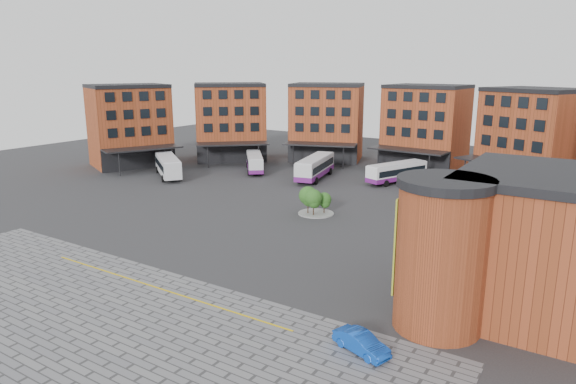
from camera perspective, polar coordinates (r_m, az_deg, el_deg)
The scene contains 13 objects.
ground at distance 54.84m, azimuth -4.95°, elevation -5.06°, with size 160.00×160.00×0.00m, color #28282B.
paving_zone at distance 39.55m, azimuth -22.85°, elevation -13.88°, with size 50.00×22.00×0.02m, color slate.
yellow_line at distance 43.95m, azimuth -14.18°, elevation -10.31°, with size 26.00×0.15×0.02m, color gold.
main_building at distance 87.91m, azimuth 7.85°, elevation 6.83°, with size 94.14×42.48×14.60m.
east_building at distance 40.00m, azimuth 26.55°, elevation -5.73°, with size 17.40×15.40×10.60m.
tree_island at distance 62.43m, azimuth 2.87°, elevation -0.80°, with size 4.40×4.40×3.48m.
bus_a at distance 86.46m, azimuth -13.20°, elevation 2.98°, with size 11.19×9.36×3.38m.
bus_b at distance 88.90m, azimuth -3.73°, elevation 3.35°, with size 8.58×9.79×2.99m.
bus_c at distance 82.77m, azimuth 3.03°, elevation 2.79°, with size 5.50×12.83×3.52m.
bus_d at distance 81.72m, azimuth 12.00°, elevation 2.20°, with size 6.57×11.16×3.11m.
bus_e at distance 72.87m, azimuth 19.87°, elevation 0.12°, with size 8.56×8.39×2.74m.
bus_f at distance 65.25m, azimuth 21.39°, elevation -1.23°, with size 10.71×10.04×3.37m.
blue_car at distance 34.13m, azimuth 8.15°, elevation -16.24°, with size 1.39×3.97×1.31m, color #0E43B6.
Camera 1 is at (31.89, -40.97, 17.64)m, focal length 32.00 mm.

